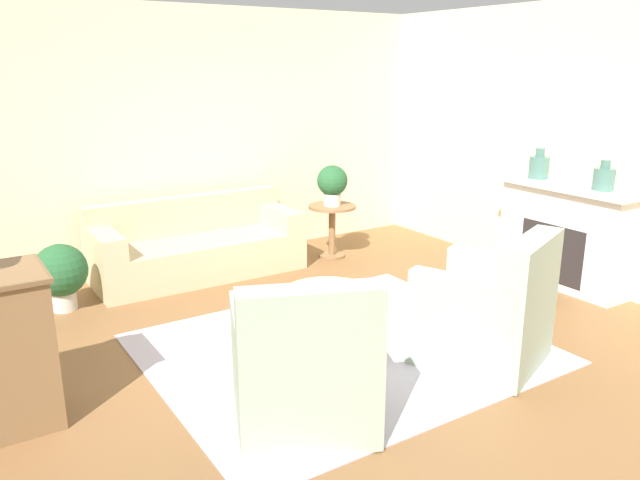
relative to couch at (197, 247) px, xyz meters
name	(u,v)px	position (x,y,z in m)	size (l,w,h in m)	color
ground_plane	(342,349)	(0.24, -2.37, -0.30)	(16.00, 16.00, 0.00)	brown
wall_back	(193,137)	(0.24, 0.57, 1.10)	(9.76, 0.12, 2.80)	beige
wall_right	(592,147)	(3.22, -2.37, 1.10)	(0.12, 9.83, 2.80)	beige
rug	(342,349)	(0.24, -2.37, -0.29)	(2.91, 2.46, 0.01)	#BCB2C1
couch	(197,247)	(0.00, 0.00, 0.00)	(2.18, 0.85, 0.81)	#C6B289
armchair_left	(303,371)	(-0.57, -3.14, 0.08)	(1.08, 1.10, 1.01)	#9EB29E
armchair_right	(491,315)	(1.06, -3.14, 0.08)	(1.08, 1.10, 1.01)	#9EB29E
ottoman_table	(328,309)	(0.24, -2.18, -0.02)	(0.72, 0.72, 0.42)	#C6B289
side_table	(332,222)	(1.56, -0.27, 0.13)	(0.55, 0.55, 0.62)	olive
fireplace	(564,233)	(2.98, -2.34, 0.25)	(0.44, 1.43, 1.05)	silver
vase_mantel_near	(539,166)	(2.96, -1.97, 0.88)	(0.20, 0.20, 0.31)	#477066
vase_mantel_far	(604,178)	(2.96, -2.70, 0.87)	(0.20, 0.20, 0.28)	#477066
potted_plant_on_side_table	(332,183)	(1.56, -0.27, 0.58)	(0.35, 0.35, 0.46)	beige
potted_plant_floor	(61,273)	(-1.43, -0.29, 0.06)	(0.48, 0.48, 0.62)	beige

